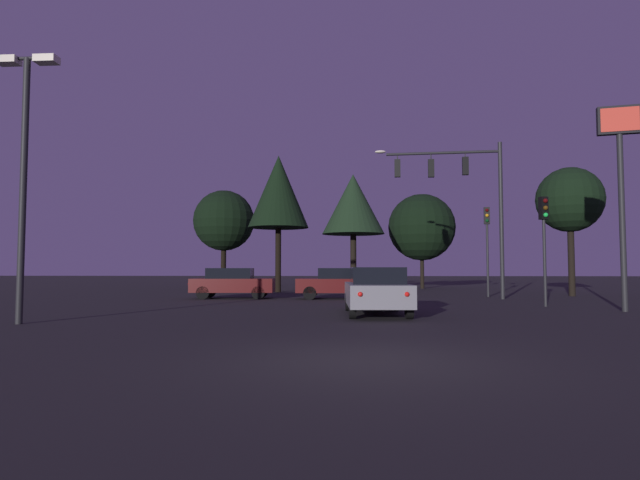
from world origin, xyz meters
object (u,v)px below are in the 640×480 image
Objects in this scene: car_nearside_lane at (376,290)px; tree_left_far at (570,200)px; car_crossing_right at (338,283)px; traffic_signal_mast_arm at (462,188)px; parking_lot_lamp_post at (24,150)px; car_crossing_left at (232,283)px; tree_behind_sign at (278,192)px; tree_right_cluster at (353,205)px; traffic_light_corner_right at (487,234)px; tree_lot_edge at (422,227)px; traffic_light_corner_left at (544,229)px; store_sign_illuminated at (620,161)px; tree_center_horizon at (224,221)px.

tree_left_far reaches higher than car_nearside_lane.
tree_left_far is at bearing 47.97° from car_nearside_lane.
traffic_signal_mast_arm is at bearing 3.41° from car_crossing_right.
traffic_signal_mast_arm is 19.28m from parking_lot_lamp_post.
tree_behind_sign reaches higher than car_crossing_left.
car_crossing_left is at bearing -120.94° from tree_right_cluster.
car_crossing_left is 13.37m from parking_lot_lamp_post.
traffic_light_corner_right is 1.14× the size of car_crossing_right.
parking_lot_lamp_post is (-8.15, -12.50, 3.89)m from car_crossing_right.
tree_behind_sign is at bearing 145.64° from traffic_signal_mast_arm.
car_crossing_left is at bearing 77.23° from parking_lot_lamp_post.
car_crossing_right is (-6.19, -0.37, -4.74)m from traffic_signal_mast_arm.
parking_lot_lamp_post reaches higher than tree_lot_edge.
traffic_light_corner_left is at bearing 24.82° from parking_lot_lamp_post.
tree_right_cluster is (0.73, 10.06, 5.15)m from car_crossing_right.
traffic_signal_mast_arm is at bearing -154.69° from tree_left_far.
car_nearside_lane is at bearing -168.57° from store_sign_illuminated.
tree_lot_edge reaches higher than tree_left_far.
tree_behind_sign is (-12.37, 12.31, 3.41)m from traffic_light_corner_left.
traffic_light_corner_right is at bearing -33.03° from tree_center_horizon.
car_crossing_left is at bearing -178.02° from traffic_signal_mast_arm.
tree_center_horizon is (-17.47, 18.32, 2.12)m from traffic_light_corner_left.
tree_lot_edge is at bearing 39.37° from tree_right_cluster.
traffic_signal_mast_arm is at bearing -40.29° from tree_center_horizon.
traffic_signal_mast_arm is at bearing 111.57° from traffic_light_corner_left.
car_crossing_right is 13.20m from store_sign_illuminated.
tree_center_horizon is at bearing 155.42° from tree_left_far.
tree_right_cluster reaches higher than tree_lot_edge.
tree_left_far is (4.37, 8.33, 2.19)m from traffic_light_corner_left.
traffic_light_corner_left is 0.60× the size of tree_lot_edge.
parking_lot_lamp_post reaches higher than car_crossing_left.
traffic_light_corner_left is 25.40m from tree_center_horizon.
traffic_signal_mast_arm is 11.13m from tree_right_cluster.
tree_right_cluster is at bearing 59.06° from car_crossing_left.
tree_right_cluster is at bearing 68.53° from parking_lot_lamp_post.
traffic_light_corner_left is at bearing 30.80° from car_nearside_lane.
traffic_light_corner_right is 0.63× the size of tree_center_horizon.
tree_behind_sign is at bearing -49.70° from tree_center_horizon.
car_crossing_left is 17.60m from store_sign_illuminated.
tree_lot_edge is at bearing 34.66° from tree_behind_sign.
car_crossing_right is at bearing 99.46° from car_nearside_lane.
car_nearside_lane is 0.65× the size of parking_lot_lamp_post.
tree_right_cluster is (-0.76, 19.02, 5.15)m from car_nearside_lane.
traffic_light_corner_right is 0.68× the size of tree_left_far.
car_nearside_lane is (-4.70, -9.32, -4.74)m from traffic_signal_mast_arm.
tree_lot_edge is at bearing 99.01° from traffic_light_corner_right.
car_crossing_left is 12.85m from tree_right_cluster.
tree_center_horizon is (-5.09, 6.01, -1.28)m from tree_behind_sign.
traffic_light_corner_right is at bearing 16.39° from car_crossing_right.
tree_center_horizon is (-10.69, 22.36, 4.39)m from car_nearside_lane.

